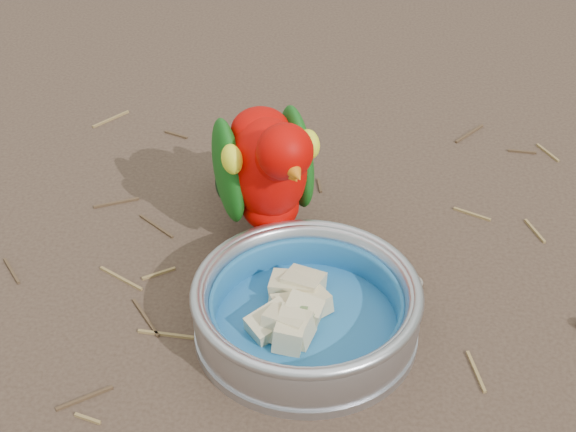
# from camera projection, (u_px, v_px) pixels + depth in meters

# --- Properties ---
(ground) EXTENTS (60.00, 60.00, 0.00)m
(ground) POSITION_uv_depth(u_px,v_px,m) (324.00, 327.00, 0.90)
(ground) COLOR #433126
(food_bowl) EXTENTS (0.22, 0.22, 0.02)m
(food_bowl) POSITION_uv_depth(u_px,v_px,m) (306.00, 328.00, 0.88)
(food_bowl) COLOR #B2B2BA
(food_bowl) RESTS_ON ground
(bowl_wall) EXTENTS (0.22, 0.22, 0.04)m
(bowl_wall) POSITION_uv_depth(u_px,v_px,m) (306.00, 306.00, 0.87)
(bowl_wall) COLOR #B2B2BA
(bowl_wall) RESTS_ON food_bowl
(fruit_wedges) EXTENTS (0.13, 0.13, 0.03)m
(fruit_wedges) POSITION_uv_depth(u_px,v_px,m) (306.00, 311.00, 0.87)
(fruit_wedges) COLOR beige
(fruit_wedges) RESTS_ON food_bowl
(lory_parrot) EXTENTS (0.19, 0.25, 0.18)m
(lory_parrot) POSITION_uv_depth(u_px,v_px,m) (268.00, 180.00, 0.95)
(lory_parrot) COLOR #BB0300
(lory_parrot) RESTS_ON ground
(ground_debris) EXTENTS (0.90, 0.80, 0.01)m
(ground_debris) POSITION_uv_depth(u_px,v_px,m) (371.00, 301.00, 0.92)
(ground_debris) COLOR olive
(ground_debris) RESTS_ON ground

